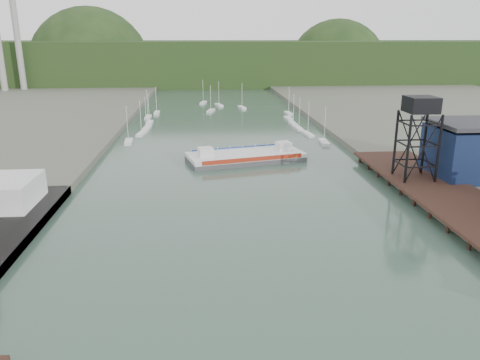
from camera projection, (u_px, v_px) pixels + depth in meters
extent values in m
cube|color=black|center=(456.00, 201.00, 80.61)|extent=(14.00, 70.00, 0.50)
cylinder|color=black|center=(422.00, 207.00, 80.49)|extent=(0.60, 0.60, 2.20)
cylinder|color=black|center=(408.00, 150.00, 87.78)|extent=(0.50, 0.50, 13.00)
cylinder|color=black|center=(439.00, 149.00, 88.23)|extent=(0.50, 0.50, 13.00)
cylinder|color=black|center=(395.00, 143.00, 93.49)|extent=(0.50, 0.50, 13.00)
cylinder|color=black|center=(424.00, 142.00, 93.94)|extent=(0.50, 0.50, 13.00)
cube|color=black|center=(421.00, 105.00, 88.50)|extent=(5.50, 5.50, 3.00)
cube|color=silver|center=(129.00, 142.00, 132.32)|extent=(2.67, 7.65, 0.90)
cube|color=silver|center=(142.00, 134.00, 143.36)|extent=(2.81, 7.67, 0.90)
cube|color=silver|center=(147.00, 128.00, 151.85)|extent=(2.35, 7.59, 0.90)
cube|color=silver|center=(150.00, 123.00, 161.29)|extent=(2.01, 7.50, 0.90)
cube|color=silver|center=(148.00, 117.00, 172.82)|extent=(2.00, 7.50, 0.90)
cube|color=silver|center=(157.00, 113.00, 182.36)|extent=(2.16, 7.54, 0.90)
cube|color=silver|center=(324.00, 142.00, 131.84)|extent=(2.53, 7.62, 0.90)
cube|color=silver|center=(308.00, 134.00, 142.61)|extent=(2.76, 7.67, 0.90)
cube|color=silver|center=(299.00, 129.00, 150.90)|extent=(2.22, 7.56, 0.90)
cube|color=silver|center=(293.00, 124.00, 159.45)|extent=(2.18, 7.54, 0.90)
cube|color=silver|center=(288.00, 119.00, 170.05)|extent=(2.46, 7.61, 0.90)
cube|color=silver|center=(289.00, 113.00, 181.27)|extent=(2.48, 7.61, 0.90)
cube|color=silver|center=(211.00, 111.00, 187.60)|extent=(3.78, 7.76, 0.90)
cube|color=silver|center=(242.00, 108.00, 196.22)|extent=(3.31, 7.74, 0.90)
cube|color=silver|center=(219.00, 105.00, 203.13)|extent=(3.76, 7.76, 0.90)
cube|color=silver|center=(203.00, 103.00, 210.25)|extent=(3.40, 7.74, 0.90)
cylinder|color=gray|center=(17.00, 34.00, 242.88)|extent=(3.20, 3.20, 60.00)
cube|color=black|center=(211.00, 62.00, 317.78)|extent=(500.00, 120.00, 28.00)
sphere|color=black|center=(92.00, 69.00, 312.94)|extent=(80.00, 80.00, 80.00)
sphere|color=black|center=(336.00, 70.00, 335.85)|extent=(70.00, 70.00, 70.00)
cube|color=#454548|center=(245.00, 159.00, 113.58)|extent=(29.56, 17.46, 1.11)
cube|color=silver|center=(245.00, 155.00, 113.28)|extent=(29.56, 17.46, 0.89)
cube|color=#9E2612|center=(253.00, 159.00, 108.15)|extent=(23.70, 6.06, 1.00)
cube|color=navy|center=(238.00, 149.00, 118.29)|extent=(23.70, 6.06, 1.00)
cube|color=silver|center=(205.00, 152.00, 109.86)|extent=(4.03, 4.03, 2.22)
cube|color=silver|center=(283.00, 146.00, 115.92)|extent=(4.03, 4.03, 2.22)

